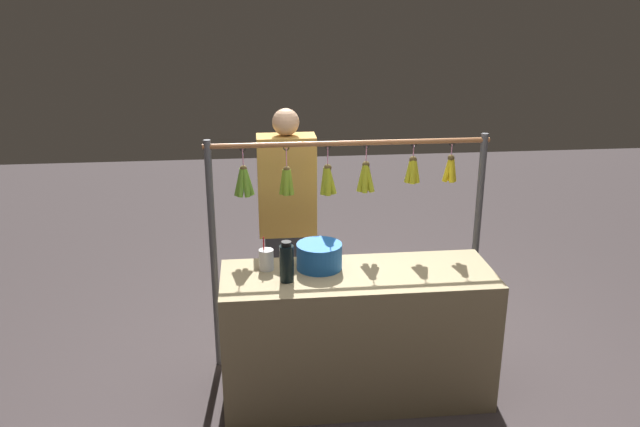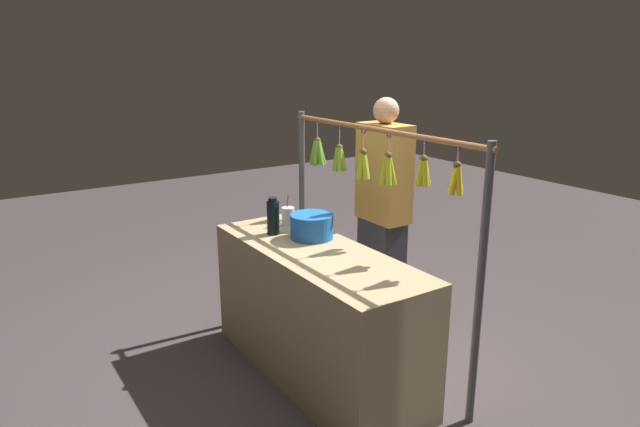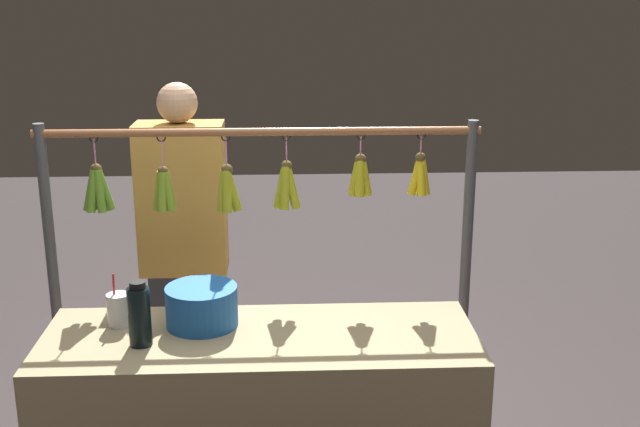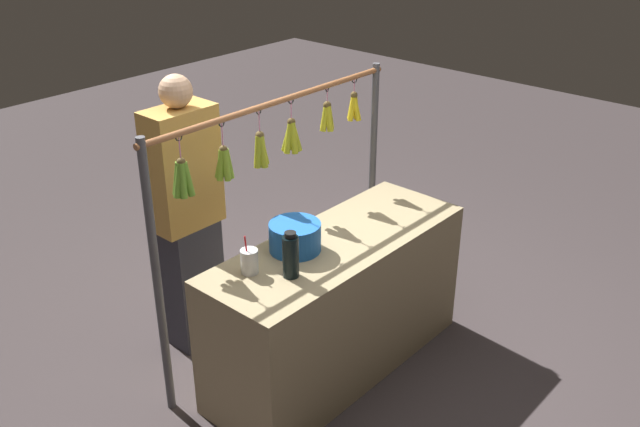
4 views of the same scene
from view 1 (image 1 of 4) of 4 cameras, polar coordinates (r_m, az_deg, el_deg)
The scene contains 7 objects.
ground_plane at distance 4.16m, azimuth 3.16°, elevation -15.46°, with size 12.00×12.00×0.00m, color #3E3536.
market_counter at distance 3.95m, azimuth 3.26°, elevation -10.62°, with size 1.58×0.57×0.81m, color tan.
display_rack at distance 4.05m, azimuth 2.07°, elevation 0.66°, with size 1.76×0.11×1.52m.
water_bottle at distance 3.62m, azimuth -2.95°, elevation -4.32°, with size 0.08×0.08×0.24m.
blue_bucket at distance 3.80m, azimuth -0.06°, elevation -3.76°, with size 0.27×0.27×0.15m, color blue.
drink_cup at distance 3.79m, azimuth -4.74°, elevation -4.05°, with size 0.09×0.09×0.20m.
vendor_person at distance 4.46m, azimuth -2.87°, elevation -1.31°, with size 0.39×0.21×1.63m.
Camera 1 is at (0.59, 3.38, 2.35)m, focal length 36.42 mm.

